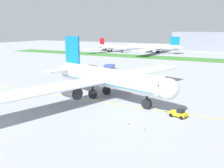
{
  "coord_description": "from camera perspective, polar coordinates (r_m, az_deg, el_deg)",
  "views": [
    {
      "loc": [
        41.93,
        -65.65,
        21.39
      ],
      "look_at": [
        4.26,
        5.17,
        4.08
      ],
      "focal_mm": 41.34,
      "sensor_mm": 36.0,
      "label": 1
    }
  ],
  "objects": [
    {
      "name": "airliner_foreground",
      "position": [
        80.02,
        -1.49,
        1.36
      ],
      "size": [
        49.68,
        78.48,
        18.79
      ],
      "color": "white",
      "rests_on": "ground"
    },
    {
      "name": "parked_airliner_far_centre",
      "position": [
        233.53,
        9.52,
        7.99
      ],
      "size": [
        51.57,
        83.08,
        14.75
      ],
      "color": "white",
      "rests_on": "ground"
    },
    {
      "name": "grass_median_strip",
      "position": [
        193.45,
        15.39,
        5.41
      ],
      "size": [
        320.0,
        24.0,
        0.1
      ],
      "primitive_type": "cube",
      "color": "#38722D",
      "rests_on": "ground"
    },
    {
      "name": "ground_crew_marshaller_front",
      "position": [
        88.45,
        -3.29,
        -1.14
      ],
      "size": [
        0.36,
        0.59,
        1.72
      ],
      "color": "black",
      "rests_on": "ground"
    },
    {
      "name": "apron_taxi_line",
      "position": [
        79.49,
        -5.02,
        -3.48
      ],
      "size": [
        280.0,
        0.36,
        0.01
      ],
      "primitive_type": "cube",
      "color": "yellow",
      "rests_on": "ground"
    },
    {
      "name": "parked_airliner_far_left",
      "position": [
        243.42,
        -0.09,
        8.13
      ],
      "size": [
        37.35,
        60.13,
        12.35
      ],
      "color": "white",
      "rests_on": "ground"
    },
    {
      "name": "traffic_cone_near_nose",
      "position": [
        59.36,
        3.69,
        -8.68
      ],
      "size": [
        0.36,
        0.36,
        0.58
      ],
      "color": "#F2590C",
      "rests_on": "ground"
    },
    {
      "name": "service_truck_baggage_loader",
      "position": [
        138.39,
        -0.63,
        3.9
      ],
      "size": [
        5.98,
        3.61,
        2.66
      ],
      "color": "#33478C",
      "rests_on": "ground"
    },
    {
      "name": "pushback_tug",
      "position": [
        65.8,
        14.54,
        -6.28
      ],
      "size": [
        5.97,
        3.44,
        2.18
      ],
      "color": "yellow",
      "rests_on": "ground"
    },
    {
      "name": "traffic_cone_starboard_wing",
      "position": [
        81.71,
        -21.59,
        -3.67
      ],
      "size": [
        0.36,
        0.36,
        0.58
      ],
      "color": "#F2590C",
      "rests_on": "ground"
    },
    {
      "name": "traffic_cone_port_wing",
      "position": [
        56.7,
        7.11,
        -9.78
      ],
      "size": [
        0.36,
        0.36,
        0.58
      ],
      "color": "#F2590C",
      "rests_on": "ground"
    },
    {
      "name": "ground_plane",
      "position": [
        80.78,
        -4.4,
        -3.21
      ],
      "size": [
        600.0,
        600.0,
        0.0
      ],
      "primitive_type": "plane",
      "color": "#9399A0",
      "rests_on": "ground"
    },
    {
      "name": "ground_crew_wingwalker_port",
      "position": [
        73.99,
        7.67,
        -3.9
      ],
      "size": [
        0.28,
        0.6,
        1.71
      ],
      "color": "black",
      "rests_on": "ground"
    }
  ]
}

